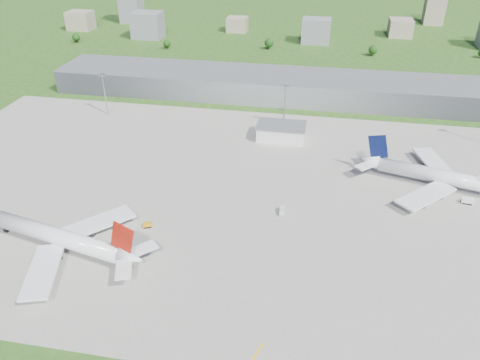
% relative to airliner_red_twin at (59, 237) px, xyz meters
% --- Properties ---
extents(ground, '(1400.00, 1400.00, 0.00)m').
position_rel_airliner_red_twin_xyz_m(ground, '(62.69, 161.72, -5.66)').
color(ground, '#264B17').
rests_on(ground, ground).
extents(apron, '(360.00, 190.00, 0.08)m').
position_rel_airliner_red_twin_xyz_m(apron, '(72.69, 51.72, -5.62)').
color(apron, gray).
rests_on(apron, ground).
extents(terminal, '(300.00, 42.00, 15.00)m').
position_rel_airliner_red_twin_xyz_m(terminal, '(62.69, 176.72, 1.84)').
color(terminal, slate).
rests_on(terminal, ground).
extents(ops_building, '(26.00, 16.00, 8.00)m').
position_rel_airliner_red_twin_xyz_m(ops_building, '(72.69, 111.72, -1.66)').
color(ops_building, silver).
rests_on(ops_building, ground).
extents(mast_west, '(3.50, 2.00, 25.90)m').
position_rel_airliner_red_twin_xyz_m(mast_west, '(-37.31, 126.72, 12.04)').
color(mast_west, gray).
rests_on(mast_west, ground).
extents(mast_center, '(3.50, 2.00, 25.90)m').
position_rel_airliner_red_twin_xyz_m(mast_center, '(72.69, 126.72, 12.04)').
color(mast_center, gray).
rests_on(mast_center, ground).
extents(airliner_red_twin, '(76.81, 58.95, 21.27)m').
position_rel_airliner_red_twin_xyz_m(airliner_red_twin, '(0.00, 0.00, 0.00)').
color(airliner_red_twin, white).
rests_on(airliner_red_twin, ground).
extents(airliner_blue_quad, '(80.56, 62.04, 21.36)m').
position_rel_airliner_red_twin_xyz_m(airliner_blue_quad, '(155.82, 71.83, 0.27)').
color(airliner_blue_quad, white).
rests_on(airliner_blue_quad, ground).
extents(tug_yellow, '(4.18, 3.38, 1.81)m').
position_rel_airliner_red_twin_xyz_m(tug_yellow, '(27.69, 19.46, -4.72)').
color(tug_yellow, orange).
rests_on(tug_yellow, ground).
extents(van_white_near, '(2.65, 5.13, 2.53)m').
position_rel_airliner_red_twin_xyz_m(van_white_near, '(80.90, 39.12, -4.39)').
color(van_white_near, silver).
rests_on(van_white_near, ground).
extents(van_white_far, '(5.18, 2.93, 2.54)m').
position_rel_airliner_red_twin_xyz_m(van_white_far, '(160.54, 61.27, -4.38)').
color(van_white_far, silver).
rests_on(van_white_far, ground).
extents(bldg_far_w, '(24.00, 20.00, 18.00)m').
position_rel_airliner_red_twin_xyz_m(bldg_far_w, '(-157.31, 331.72, 3.34)').
color(bldg_far_w, gray).
rests_on(bldg_far_w, ground).
extents(bldg_w, '(28.00, 22.00, 24.00)m').
position_rel_airliner_red_twin_xyz_m(bldg_w, '(-77.31, 311.72, 6.34)').
color(bldg_w, slate).
rests_on(bldg_w, ground).
extents(bldg_cw, '(20.00, 18.00, 14.00)m').
position_rel_airliner_red_twin_xyz_m(bldg_cw, '(2.69, 351.72, 1.34)').
color(bldg_cw, gray).
rests_on(bldg_cw, ground).
extents(bldg_c, '(26.00, 20.00, 22.00)m').
position_rel_airliner_red_twin_xyz_m(bldg_c, '(82.69, 321.72, 5.34)').
color(bldg_c, slate).
rests_on(bldg_c, ground).
extents(bldg_ce, '(22.00, 24.00, 16.00)m').
position_rel_airliner_red_twin_xyz_m(bldg_ce, '(162.69, 361.72, 2.34)').
color(bldg_ce, gray).
rests_on(bldg_ce, ground).
extents(bldg_tall_w, '(22.00, 20.00, 44.00)m').
position_rel_airliner_red_twin_xyz_m(bldg_tall_w, '(-117.31, 371.72, 16.34)').
color(bldg_tall_w, slate).
rests_on(bldg_tall_w, ground).
extents(bldg_tall_e, '(20.00, 18.00, 36.00)m').
position_rel_airliner_red_twin_xyz_m(bldg_tall_e, '(202.69, 421.72, 12.34)').
color(bldg_tall_e, gray).
rests_on(bldg_tall_e, ground).
extents(tree_far_w, '(7.20, 7.20, 8.80)m').
position_rel_airliner_red_twin_xyz_m(tree_far_w, '(-137.31, 281.72, -0.48)').
color(tree_far_w, '#382314').
rests_on(tree_far_w, ground).
extents(tree_w, '(6.75, 6.75, 8.25)m').
position_rel_airliner_red_twin_xyz_m(tree_w, '(-47.31, 276.72, -0.81)').
color(tree_w, '#382314').
rests_on(tree_w, ground).
extents(tree_c, '(8.10, 8.10, 9.90)m').
position_rel_airliner_red_twin_xyz_m(tree_c, '(42.69, 291.72, 0.17)').
color(tree_c, '#382314').
rests_on(tree_c, ground).
extents(tree_e, '(7.65, 7.65, 9.35)m').
position_rel_airliner_red_twin_xyz_m(tree_e, '(132.69, 286.72, -0.15)').
color(tree_e, '#382314').
rests_on(tree_e, ground).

